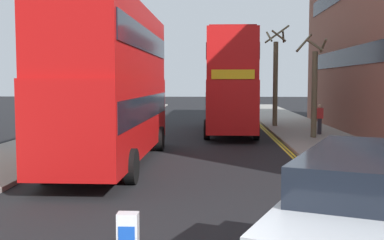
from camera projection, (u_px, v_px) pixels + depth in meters
sidewalk_right at (346, 153)px, 19.30m from camera, size 4.00×80.00×0.14m
sidewalk_left at (29, 151)px, 19.87m from camera, size 4.00×80.00×0.14m
kerb_line_outer at (302, 163)px, 17.41m from camera, size 0.10×56.00×0.01m
kerb_line_inner at (298, 163)px, 17.41m from camera, size 0.10×56.00×0.01m
double_decker_bus_away at (113, 80)px, 16.98m from camera, size 2.89×10.83×5.64m
double_decker_bus_oncoming at (230, 80)px, 27.44m from camera, size 2.89×10.84×5.64m
pedestrian_far at (320, 119)px, 25.52m from camera, size 0.34×0.22×1.62m
street_tree_near at (276, 78)px, 30.33m from camera, size 1.60×1.62×6.46m
street_tree_mid at (314, 88)px, 24.09m from camera, size 1.49×1.54×5.28m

